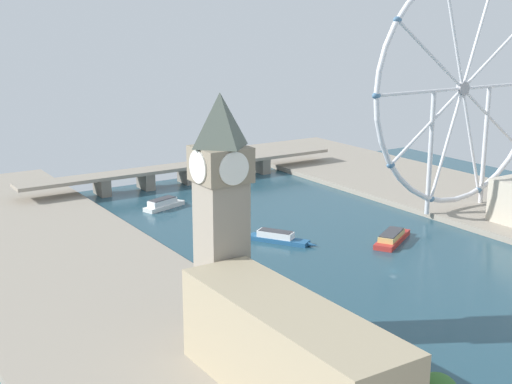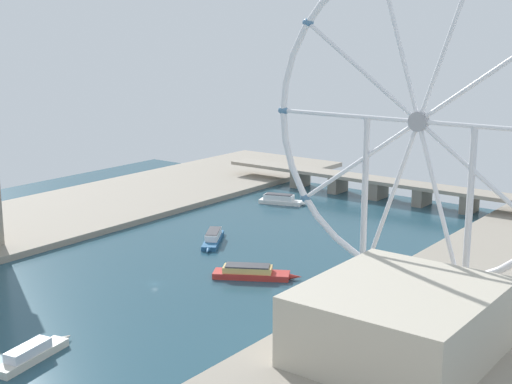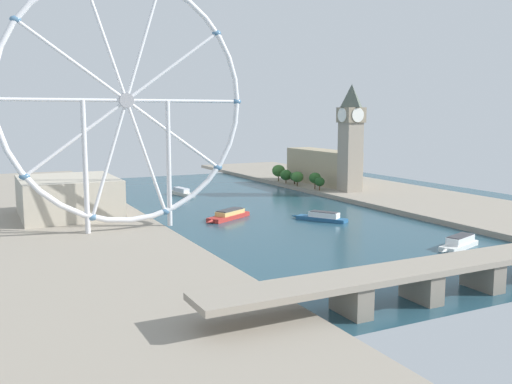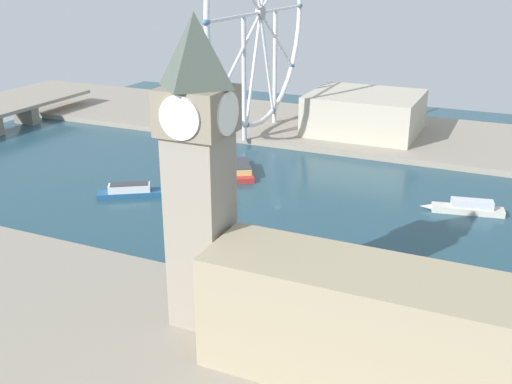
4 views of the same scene
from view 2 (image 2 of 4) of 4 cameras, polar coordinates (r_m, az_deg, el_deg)
The scene contains 9 objects.
ground_plane at distance 292.04m, azimuth -7.90°, elevation -7.08°, with size 398.01×398.01×0.00m, color #234756.
riverbank_right at distance 230.72m, azimuth 13.08°, elevation -12.42°, with size 90.00×520.00×3.00m, color gray.
ferris_wheel at distance 264.86m, azimuth 12.54°, elevation 5.26°, with size 121.17×3.20×122.37m.
riverside_hall at distance 222.68m, azimuth 11.14°, elevation -9.86°, with size 50.66×57.91×21.30m, color #BCB29E.
river_bridge at distance 434.88m, azimuth 9.53°, elevation 0.60°, with size 210.01×16.18×11.77m.
tour_boat_0 at distance 235.53m, azimuth -17.03°, elevation -11.94°, with size 11.02×31.43×5.43m.
tour_boat_1 at distance 295.18m, azimuth -0.38°, elevation -6.29°, with size 33.65×22.72×5.28m.
tour_boat_2 at distance 416.89m, azimuth 1.93°, elevation -0.61°, with size 28.88×14.68×5.71m.
tour_boat_3 at distance 343.14m, azimuth -3.37°, elevation -3.59°, with size 21.87×31.06×5.32m.
Camera 2 is at (196.32, -192.72, 98.01)m, focal length 51.38 mm.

